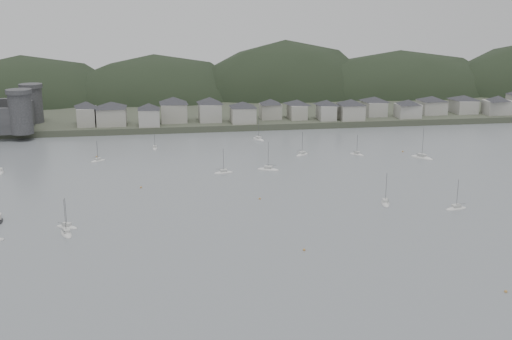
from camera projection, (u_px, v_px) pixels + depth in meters
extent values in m
plane|color=slate|center=(310.00, 282.00, 139.10)|extent=(900.00, 900.00, 0.00)
cube|color=#383D2D|center=(204.00, 93.00, 420.23)|extent=(900.00, 250.00, 3.00)
ellipsoid|color=black|center=(27.00, 121.00, 384.23)|extent=(138.98, 92.48, 81.13)
ellipsoid|color=black|center=(156.00, 117.00, 397.11)|extent=(132.08, 90.41, 79.74)
ellipsoid|color=black|center=(284.00, 118.00, 410.57)|extent=(133.88, 88.37, 101.41)
ellipsoid|color=black|center=(397.00, 113.00, 416.71)|extent=(165.81, 81.78, 82.55)
cylinder|color=#323234|center=(21.00, 114.00, 280.34)|extent=(10.00, 10.00, 18.00)
cylinder|color=#323234|center=(32.00, 105.00, 307.19)|extent=(10.00, 10.00, 17.00)
cube|color=#323234|center=(27.00, 115.00, 294.47)|extent=(3.50, 30.00, 12.00)
cube|color=#A2A194|center=(87.00, 116.00, 300.92)|extent=(8.34, 12.91, 8.59)
pyramid|color=#27272C|center=(86.00, 104.00, 299.43)|extent=(15.78, 15.78, 3.01)
cube|color=#A2A194|center=(112.00, 116.00, 302.13)|extent=(13.68, 13.35, 8.36)
pyramid|color=#27272C|center=(111.00, 105.00, 300.68)|extent=(20.07, 20.07, 2.93)
cube|color=#A8A69E|center=(149.00, 117.00, 299.82)|extent=(9.78, 10.20, 8.08)
pyramid|color=#27272C|center=(149.00, 106.00, 298.42)|extent=(14.83, 14.83, 2.83)
cube|color=#A2A194|center=(174.00, 112.00, 310.73)|extent=(12.59, 13.33, 9.09)
pyramid|color=#27272C|center=(173.00, 100.00, 309.15)|extent=(19.24, 19.24, 3.18)
cube|color=#A8A69E|center=(210.00, 112.00, 312.00)|extent=(10.74, 12.17, 8.87)
pyramid|color=#27272C|center=(210.00, 100.00, 310.46)|extent=(17.01, 17.01, 3.10)
cube|color=#A2A194|center=(243.00, 115.00, 308.28)|extent=(11.63, 12.09, 7.69)
pyramid|color=#27272C|center=(243.00, 104.00, 306.95)|extent=(17.61, 17.61, 2.69)
cube|color=#A2A194|center=(270.00, 111.00, 318.93)|extent=(10.37, 9.35, 7.44)
pyramid|color=#27272C|center=(270.00, 101.00, 317.64)|extent=(14.65, 14.65, 2.60)
cube|color=#A2A194|center=(297.00, 112.00, 318.72)|extent=(8.24, 12.20, 7.22)
pyramid|color=#27272C|center=(297.00, 102.00, 317.47)|extent=(15.17, 15.17, 2.53)
cube|color=#A8A69E|center=(326.00, 112.00, 315.81)|extent=(8.06, 10.91, 7.46)
pyramid|color=#27272C|center=(327.00, 102.00, 314.51)|extent=(14.08, 14.08, 2.61)
cube|color=#A2A194|center=(351.00, 112.00, 316.24)|extent=(11.73, 11.78, 7.66)
pyramid|color=#27272C|center=(351.00, 102.00, 314.92)|extent=(17.46, 17.46, 2.68)
cube|color=#A8A69E|center=(374.00, 108.00, 328.11)|extent=(10.19, 13.02, 7.33)
pyramid|color=#27272C|center=(375.00, 99.00, 326.84)|extent=(17.23, 17.23, 2.57)
cube|color=#A8A69E|center=(408.00, 111.00, 322.01)|extent=(11.70, 9.81, 6.88)
pyramid|color=#27272C|center=(408.00, 102.00, 320.82)|extent=(15.97, 15.97, 2.41)
cube|color=#A8A69E|center=(431.00, 107.00, 333.01)|extent=(12.83, 12.48, 7.00)
pyramid|color=#27272C|center=(432.00, 98.00, 331.80)|extent=(18.79, 18.79, 2.45)
cube|color=#A8A69E|center=(463.00, 106.00, 336.32)|extent=(11.07, 13.50, 6.97)
pyramid|color=#27272C|center=(464.00, 97.00, 335.11)|extent=(18.25, 18.25, 2.44)
cube|color=#A8A69E|center=(497.00, 107.00, 331.26)|extent=(13.75, 9.12, 7.34)
pyramid|color=#27272C|center=(498.00, 98.00, 329.99)|extent=(16.97, 16.97, 2.57)
ellipsoid|color=silver|center=(456.00, 209.00, 188.27)|extent=(7.52, 3.63, 1.44)
cube|color=beige|center=(456.00, 206.00, 188.01)|extent=(2.78, 2.04, 0.70)
cylinder|color=#3F3F42|center=(457.00, 194.00, 187.07)|extent=(0.12, 0.12, 9.02)
cylinder|color=#3F3F42|center=(461.00, 204.00, 187.83)|extent=(3.21, 0.71, 0.10)
ellipsoid|color=silver|center=(98.00, 161.00, 245.43)|extent=(6.24, 5.29, 1.25)
cube|color=beige|center=(98.00, 159.00, 245.19)|extent=(2.58, 2.40, 0.70)
cylinder|color=#3F3F42|center=(97.00, 151.00, 244.39)|extent=(0.12, 0.12, 7.82)
cylinder|color=#3F3F42|center=(96.00, 157.00, 245.54)|extent=(2.34, 1.73, 0.10)
ellipsoid|color=silver|center=(0.00, 172.00, 229.24)|extent=(4.12, 8.25, 1.58)
cube|color=beige|center=(0.00, 169.00, 228.96)|extent=(2.28, 3.07, 0.70)
ellipsoid|color=silver|center=(268.00, 170.00, 232.47)|extent=(8.70, 5.94, 1.67)
cube|color=beige|center=(268.00, 167.00, 232.18)|extent=(3.42, 2.90, 0.70)
cylinder|color=#3F3F42|center=(268.00, 156.00, 231.09)|extent=(0.12, 0.12, 10.44)
cylinder|color=#3F3F42|center=(271.00, 165.00, 232.85)|extent=(3.45, 1.67, 0.10)
ellipsoid|color=silver|center=(258.00, 140.00, 284.25)|extent=(5.58, 8.46, 1.62)
cube|color=beige|center=(258.00, 137.00, 283.97)|extent=(2.76, 3.31, 0.70)
cylinder|color=#3F3F42|center=(258.00, 128.00, 282.92)|extent=(0.12, 0.12, 10.12)
cylinder|color=#3F3F42|center=(259.00, 135.00, 285.19)|extent=(1.53, 3.38, 0.10)
ellipsoid|color=silver|center=(385.00, 204.00, 193.35)|extent=(4.27, 8.03, 1.53)
cube|color=beige|center=(385.00, 200.00, 193.08)|extent=(2.30, 3.02, 0.70)
cylinder|color=#3F3F42|center=(386.00, 188.00, 192.09)|extent=(0.12, 0.12, 9.58)
cylinder|color=#3F3F42|center=(388.00, 200.00, 191.72)|extent=(0.95, 3.37, 0.10)
ellipsoid|color=silver|center=(302.00, 155.00, 255.46)|extent=(7.25, 6.70, 1.50)
cube|color=beige|center=(302.00, 152.00, 255.19)|extent=(3.06, 2.96, 0.70)
cylinder|color=#3F3F42|center=(302.00, 143.00, 254.22)|extent=(0.12, 0.12, 9.36)
cylinder|color=#3F3F42|center=(299.00, 151.00, 255.73)|extent=(2.62, 2.27, 0.10)
ellipsoid|color=silver|center=(357.00, 155.00, 255.98)|extent=(5.73, 6.27, 1.29)
cube|color=beige|center=(357.00, 152.00, 255.74)|extent=(2.54, 2.64, 0.70)
cylinder|color=#3F3F42|center=(357.00, 145.00, 254.91)|extent=(0.12, 0.12, 8.07)
cylinder|color=#3F3F42|center=(356.00, 152.00, 254.64)|extent=(1.94, 2.29, 0.10)
ellipsoid|color=silver|center=(224.00, 173.00, 228.28)|extent=(7.34, 3.30, 1.42)
cube|color=beige|center=(224.00, 170.00, 228.02)|extent=(2.68, 1.91, 0.70)
cylinder|color=#3F3F42|center=(223.00, 161.00, 227.11)|extent=(0.12, 0.12, 8.85)
cylinder|color=#3F3F42|center=(220.00, 169.00, 227.87)|extent=(3.17, 0.58, 0.10)
ellipsoid|color=silver|center=(67.00, 227.00, 172.70)|extent=(6.84, 5.06, 1.33)
cube|color=beige|center=(67.00, 224.00, 172.45)|extent=(2.74, 2.40, 0.70)
cylinder|color=#3F3F42|center=(66.00, 213.00, 171.60)|extent=(0.12, 0.12, 8.30)
cylinder|color=#3F3F42|center=(62.00, 223.00, 171.60)|extent=(2.66, 1.53, 0.10)
ellipsoid|color=silver|center=(422.00, 158.00, 250.39)|extent=(8.25, 9.57, 1.93)
cube|color=beige|center=(422.00, 155.00, 250.07)|extent=(3.72, 3.97, 0.70)
cylinder|color=#3F3F42|center=(423.00, 143.00, 248.81)|extent=(0.12, 0.12, 12.05)
cylinder|color=#3F3F42|center=(421.00, 154.00, 248.44)|extent=(2.68, 3.53, 0.10)
ellipsoid|color=silver|center=(155.00, 149.00, 266.76)|extent=(2.32, 6.18, 1.21)
cube|color=beige|center=(155.00, 146.00, 266.53)|extent=(1.47, 2.20, 0.70)
cylinder|color=#3F3F42|center=(155.00, 139.00, 265.75)|extent=(0.12, 0.12, 7.59)
cylinder|color=#3F3F42|center=(155.00, 146.00, 265.36)|extent=(0.27, 2.73, 0.10)
ellipsoid|color=silver|center=(66.00, 234.00, 167.76)|extent=(4.71, 8.01, 1.53)
cube|color=beige|center=(66.00, 230.00, 167.49)|extent=(2.43, 3.06, 0.70)
cylinder|color=#3F3F42|center=(65.00, 217.00, 166.50)|extent=(0.12, 0.12, 9.54)
cylinder|color=#3F3F42|center=(64.00, 230.00, 166.04)|extent=(1.17, 3.29, 0.10)
sphere|color=#AE7C3A|center=(403.00, 152.00, 260.91)|extent=(0.70, 0.70, 0.70)
sphere|color=#AE7C3A|center=(506.00, 292.00, 134.01)|extent=(0.70, 0.70, 0.70)
sphere|color=#AE7C3A|center=(141.00, 187.00, 210.01)|extent=(0.70, 0.70, 0.70)
sphere|color=#AE7C3A|center=(304.00, 250.00, 156.69)|extent=(0.70, 0.70, 0.70)
sphere|color=#AE7C3A|center=(260.00, 199.00, 197.79)|extent=(0.70, 0.70, 0.70)
sphere|color=#AE7C3A|center=(97.00, 157.00, 252.19)|extent=(0.70, 0.70, 0.70)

